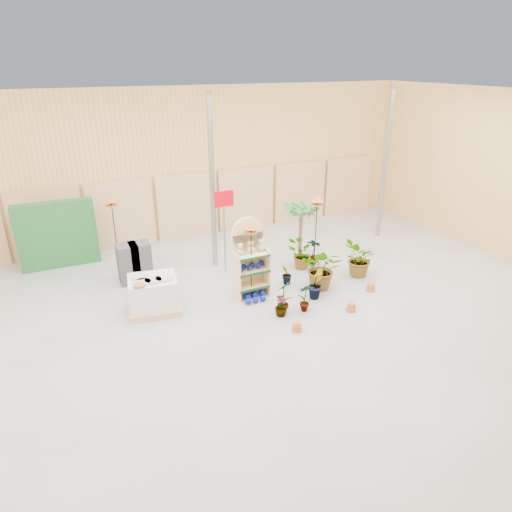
{
  "coord_description": "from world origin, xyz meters",
  "views": [
    {
      "loc": [
        -3.74,
        -7.26,
        5.19
      ],
      "look_at": [
        0.3,
        1.5,
        1.0
      ],
      "focal_mm": 32.0,
      "sensor_mm": 36.0,
      "label": 1
    }
  ],
  "objects": [
    {
      "name": "room",
      "position": [
        0.0,
        0.91,
        2.21
      ],
      "size": [
        15.2,
        12.1,
        4.7
      ],
      "color": "gray",
      "rests_on": "ground"
    },
    {
      "name": "display_shelf",
      "position": [
        0.19,
        1.64,
        0.87
      ],
      "size": [
        0.8,
        0.51,
        1.89
      ],
      "rotation": [
        0.0,
        0.0,
        0.01
      ],
      "color": "#E4BB86",
      "rests_on": "ground"
    },
    {
      "name": "teddy_bears",
      "position": [
        0.21,
        1.55,
        1.2
      ],
      "size": [
        0.7,
        0.18,
        0.29
      ],
      "color": "#BEB397",
      "rests_on": "display_shelf"
    },
    {
      "name": "gazing_balls_shelf",
      "position": [
        0.19,
        1.54,
        0.75
      ],
      "size": [
        0.7,
        0.24,
        0.13
      ],
      "color": "navy",
      "rests_on": "display_shelf"
    },
    {
      "name": "gazing_balls_floor",
      "position": [
        0.16,
        1.25,
        0.07
      ],
      "size": [
        0.63,
        0.39,
        0.15
      ],
      "color": "navy",
      "rests_on": "ground"
    },
    {
      "name": "pallet_stack",
      "position": [
        -2.08,
        1.76,
        0.4
      ],
      "size": [
        1.25,
        1.1,
        0.83
      ],
      "rotation": [
        0.0,
        0.0,
        -0.15
      ],
      "color": "tan",
      "rests_on": "ground"
    },
    {
      "name": "charcoal_planters",
      "position": [
        -2.15,
        3.44,
        0.5
      ],
      "size": [
        0.8,
        0.5,
        1.0
      ],
      "color": "#2F2F32",
      "rests_on": "ground"
    },
    {
      "name": "trellis_stock",
      "position": [
        -3.8,
        5.2,
        0.9
      ],
      "size": [
        2.0,
        0.3,
        1.8
      ],
      "primitive_type": "cube",
      "color": "#1F5C29",
      "rests_on": "ground"
    },
    {
      "name": "offer_sign",
      "position": [
        0.1,
        2.98,
        1.57
      ],
      "size": [
        0.5,
        0.08,
        2.2
      ],
      "color": "gray",
      "rests_on": "ground"
    },
    {
      "name": "bird_table_front",
      "position": [
        0.15,
        1.44,
        1.73
      ],
      "size": [
        0.34,
        0.34,
        1.87
      ],
      "color": "black",
      "rests_on": "ground"
    },
    {
      "name": "bird_table_right",
      "position": [
        2.31,
        2.17,
        1.89
      ],
      "size": [
        0.34,
        0.34,
        2.03
      ],
      "color": "black",
      "rests_on": "ground"
    },
    {
      "name": "bird_table_back",
      "position": [
        -2.4,
        4.54,
        1.82
      ],
      "size": [
        0.34,
        0.34,
        1.96
      ],
      "color": "black",
      "rests_on": "ground"
    },
    {
      "name": "palm",
      "position": [
        2.12,
        2.6,
        1.56
      ],
      "size": [
        0.7,
        0.7,
        1.82
      ],
      "color": "brown",
      "rests_on": "ground"
    },
    {
      "name": "potted_plant_0",
      "position": [
        0.49,
        0.47,
        0.4
      ],
      "size": [
        0.51,
        0.43,
        0.81
      ],
      "primitive_type": "imported",
      "rotation": [
        0.0,
        0.0,
        3.54
      ],
      "color": "#347435",
      "rests_on": "ground"
    },
    {
      "name": "potted_plant_1",
      "position": [
        1.5,
        0.78,
        0.36
      ],
      "size": [
        0.51,
        0.51,
        0.72
      ],
      "primitive_type": "imported",
      "rotation": [
        0.0,
        0.0,
        0.79
      ],
      "color": "#347435",
      "rests_on": "ground"
    },
    {
      "name": "potted_plant_2",
      "position": [
        1.9,
        1.13,
        0.53
      ],
      "size": [
        1.27,
        1.25,
        1.06
      ],
      "primitive_type": "imported",
      "rotation": [
        0.0,
        0.0,
        5.56
      ],
      "color": "#347435",
      "rests_on": "ground"
    },
    {
      "name": "potted_plant_4",
      "position": [
        2.45,
        2.43,
        0.38
      ],
      "size": [
        0.47,
        0.49,
        0.77
      ],
      "primitive_type": "imported",
      "rotation": [
        0.0,
        0.0,
        2.24
      ],
      "color": "#347435",
      "rests_on": "ground"
    },
    {
      "name": "potted_plant_5",
      "position": [
        1.21,
        1.66,
        0.27
      ],
      "size": [
        0.37,
        0.38,
        0.54
      ],
      "primitive_type": "imported",
      "rotation": [
        0.0,
        0.0,
        4.07
      ],
      "color": "#347435",
      "rests_on": "ground"
    },
    {
      "name": "potted_plant_6",
      "position": [
        2.01,
        2.33,
        0.39
      ],
      "size": [
        0.82,
        0.75,
        0.79
      ],
      "primitive_type": "imported",
      "rotation": [
        0.0,
        0.0,
        2.92
      ],
      "color": "#347435",
      "rests_on": "ground"
    },
    {
      "name": "potted_plant_7",
      "position": [
        0.38,
        0.38,
        0.24
      ],
      "size": [
        0.36,
        0.36,
        0.48
      ],
      "primitive_type": "imported",
      "rotation": [
        0.0,
        0.0,
        0.48
      ],
      "color": "#347435",
      "rests_on": "ground"
    },
    {
      "name": "potted_plant_8",
      "position": [
        0.97,
        0.35,
        0.34
      ],
      "size": [
        0.41,
        0.33,
        0.68
      ],
      "primitive_type": "imported",
      "rotation": [
        0.0,
        0.0,
        2.87
      ],
      "color": "#347435",
      "rests_on": "ground"
    },
    {
      "name": "potted_plant_10",
      "position": [
        3.12,
        1.29,
        0.48
      ],
      "size": [
        1.14,
        1.12,
        0.95
      ],
      "primitive_type": "imported",
      "rotation": [
        0.0,
        0.0,
        3.85
      ],
      "color": "#347435",
      "rests_on": "ground"
    },
    {
      "name": "potted_plant_11",
      "position": [
        0.85,
        2.94,
        0.33
      ],
      "size": [
        0.51,
        0.51,
        0.66
      ],
      "primitive_type": "imported",
      "rotation": [
        0.0,
        0.0,
        4.16
      ],
      "color": "#347435",
      "rests_on": "ground"
    }
  ]
}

